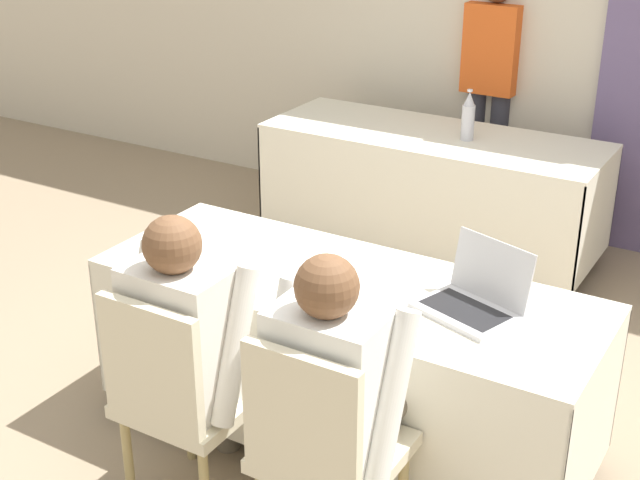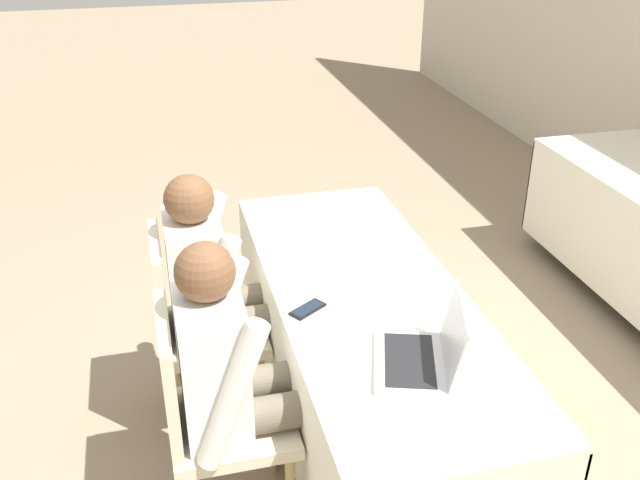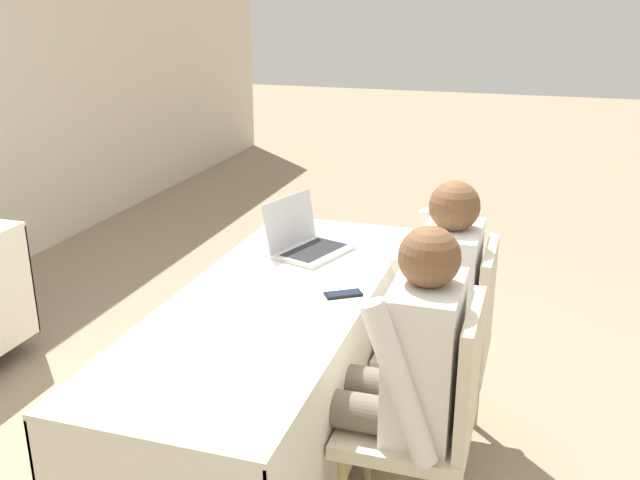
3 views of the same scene
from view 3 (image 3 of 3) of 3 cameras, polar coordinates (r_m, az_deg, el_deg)
The scene contains 10 objects.
ground_plane at distance 3.17m, azimuth -3.50°, elevation -16.72°, with size 24.00×24.00×0.00m, color gray.
conference_table_near at distance 2.88m, azimuth -3.72°, elevation -7.68°, with size 1.99×0.74×0.74m.
laptop at distance 3.24m, azimuth -1.06°, elevation -0.19°, with size 0.41×0.37×0.24m.
cell_phone at distance 2.80m, azimuth 1.87°, elevation -4.35°, with size 0.13×0.16×0.01m.
paper_beside_laptop at distance 3.43m, azimuth -0.93°, elevation 0.06°, with size 0.29×0.34×0.00m.
paper_centre_table at distance 2.80m, azimuth -7.11°, elevation -4.56°, with size 0.29×0.34×0.00m.
chair_near_left at distance 2.51m, azimuth 8.69°, elevation -13.63°, with size 0.44×0.44×0.92m.
chair_near_right at distance 3.02m, azimuth 10.54°, elevation -7.74°, with size 0.44×0.44×0.92m.
person_checkered_shirt at distance 2.44m, azimuth 6.44°, elevation -10.15°, with size 0.50×0.52×1.18m.
person_white_shirt at distance 2.96m, azimuth 8.74°, elevation -4.75°, with size 0.50×0.52×1.18m.
Camera 3 is at (-2.39, -0.96, 1.86)m, focal length 40.00 mm.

